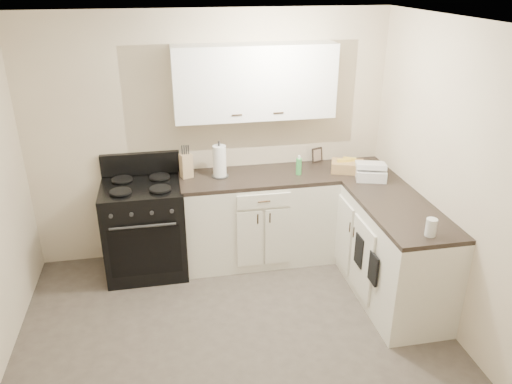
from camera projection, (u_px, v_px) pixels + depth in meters
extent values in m
plane|color=#473F38|center=(241.00, 360.00, 3.93)|extent=(3.60, 3.60, 0.00)
plane|color=white|center=(236.00, 28.00, 2.91)|extent=(3.60, 3.60, 0.00)
plane|color=beige|center=(211.00, 139.00, 5.04)|extent=(3.60, 0.00, 3.60)
plane|color=beige|center=(476.00, 198.00, 3.73)|extent=(0.00, 3.60, 3.60)
cube|color=silver|center=(257.00, 219.00, 5.17)|extent=(1.55, 0.60, 0.90)
cube|color=silver|center=(381.00, 240.00, 4.77)|extent=(0.60, 1.90, 0.90)
cube|color=black|center=(258.00, 177.00, 4.98)|extent=(1.55, 0.60, 0.04)
cube|color=black|center=(386.00, 195.00, 4.58)|extent=(0.60, 1.90, 0.04)
cube|color=white|center=(255.00, 82.00, 4.74)|extent=(1.55, 0.30, 0.70)
cube|color=black|center=(145.00, 229.00, 4.94)|extent=(0.77, 0.66, 0.94)
cube|color=tan|center=(186.00, 166.00, 4.88)|extent=(0.13, 0.13, 0.24)
cylinder|color=white|center=(220.00, 161.00, 4.88)|extent=(0.13, 0.13, 0.32)
cylinder|color=green|center=(299.00, 166.00, 4.96)|extent=(0.06, 0.06, 0.17)
cube|color=black|center=(317.00, 155.00, 5.29)|extent=(0.13, 0.08, 0.15)
cube|color=tan|center=(347.00, 166.00, 5.04)|extent=(0.37, 0.31, 0.11)
cube|color=white|center=(371.00, 173.00, 4.88)|extent=(0.35, 0.34, 0.10)
cylinder|color=silver|center=(431.00, 227.00, 3.82)|extent=(0.11, 0.11, 0.14)
cube|color=black|center=(373.00, 269.00, 4.18)|extent=(0.02, 0.16, 0.27)
cube|color=black|center=(359.00, 251.00, 4.46)|extent=(0.02, 0.17, 0.29)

